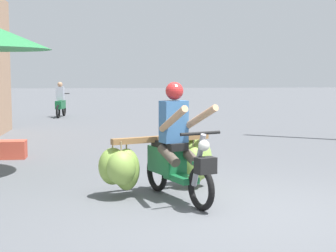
# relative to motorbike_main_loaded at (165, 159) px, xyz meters

# --- Properties ---
(ground_plane) EXTENTS (120.00, 120.00, 0.00)m
(ground_plane) POSITION_rel_motorbike_main_loaded_xyz_m (0.82, -1.04, -0.51)
(ground_plane) COLOR #56595E
(motorbike_main_loaded) EXTENTS (1.77, 1.97, 1.58)m
(motorbike_main_loaded) POSITION_rel_motorbike_main_loaded_xyz_m (0.00, 0.00, 0.00)
(motorbike_main_loaded) COLOR black
(motorbike_main_loaded) RESTS_ON ground
(motorbike_distant_ahead_left) EXTENTS (0.50, 1.62, 1.40)m
(motorbike_distant_ahead_left) POSITION_rel_motorbike_main_loaded_xyz_m (-2.57, 13.59, 0.06)
(motorbike_distant_ahead_left) COLOR black
(motorbike_distant_ahead_left) RESTS_ON ground
(produce_crate) EXTENTS (0.56, 0.40, 0.36)m
(produce_crate) POSITION_rel_motorbike_main_loaded_xyz_m (-2.69, 3.47, -0.33)
(produce_crate) COLOR #CC4C38
(produce_crate) RESTS_ON ground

